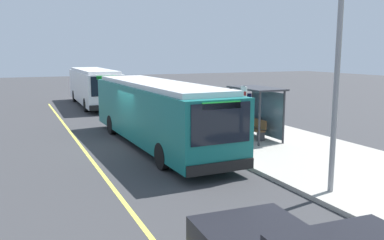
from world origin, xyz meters
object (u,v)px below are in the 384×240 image
at_px(transit_bus_main, 156,111).
at_px(route_sign_post, 244,111).
at_px(transit_bus_second, 94,86).
at_px(waiting_bench, 254,128).

xyz_separation_m(transit_bus_main, route_sign_post, (3.56, 2.45, 0.34)).
bearing_deg(transit_bus_second, route_sign_post, 6.82).
bearing_deg(transit_bus_second, waiting_bench, 15.04).
height_order(waiting_bench, route_sign_post, route_sign_post).
xyz_separation_m(waiting_bench, route_sign_post, (2.60, -2.18, 1.32)).
xyz_separation_m(transit_bus_second, waiting_bench, (16.74, 4.50, -0.98)).
distance_m(transit_bus_main, transit_bus_second, 15.78).
xyz_separation_m(transit_bus_second, route_sign_post, (19.34, 2.31, 0.34)).
height_order(transit_bus_main, waiting_bench, transit_bus_main).
height_order(transit_bus_main, transit_bus_second, same).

